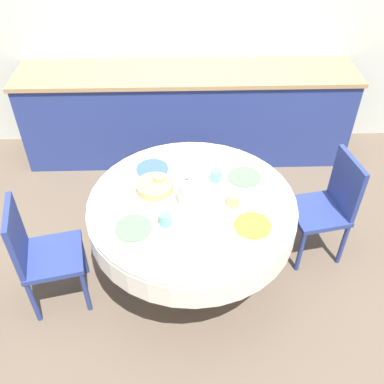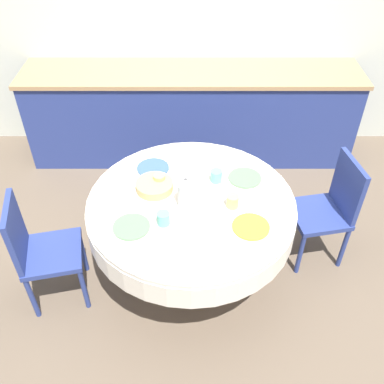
# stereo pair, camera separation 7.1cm
# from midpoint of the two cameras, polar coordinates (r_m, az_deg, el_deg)

# --- Properties ---
(ground_plane) EXTENTS (12.00, 12.00, 0.00)m
(ground_plane) POSITION_cam_midpoint_polar(r_m,az_deg,el_deg) (3.46, -0.60, -10.23)
(ground_plane) COLOR brown
(wall_back) EXTENTS (7.00, 0.05, 2.60)m
(wall_back) POSITION_cam_midpoint_polar(r_m,az_deg,el_deg) (4.35, -1.33, 22.11)
(wall_back) COLOR beige
(wall_back) RESTS_ON ground_plane
(kitchen_counter) EXTENTS (3.24, 0.64, 0.93)m
(kitchen_counter) POSITION_cam_midpoint_polar(r_m,az_deg,el_deg) (4.39, -1.11, 10.33)
(kitchen_counter) COLOR navy
(kitchen_counter) RESTS_ON ground_plane
(dining_table) EXTENTS (1.45, 1.45, 0.73)m
(dining_table) POSITION_cam_midpoint_polar(r_m,az_deg,el_deg) (3.01, -0.67, -2.90)
(dining_table) COLOR tan
(dining_table) RESTS_ON ground_plane
(chair_left) EXTENTS (0.47, 0.47, 0.90)m
(chair_left) POSITION_cam_midpoint_polar(r_m,az_deg,el_deg) (3.40, 17.16, -1.47)
(chair_left) COLOR navy
(chair_left) RESTS_ON ground_plane
(chair_right) EXTENTS (0.48, 0.48, 0.90)m
(chair_right) POSITION_cam_midpoint_polar(r_m,az_deg,el_deg) (3.10, -20.32, -7.47)
(chair_right) COLOR navy
(chair_right) RESTS_ON ground_plane
(plate_near_left) EXTENTS (0.24, 0.24, 0.01)m
(plate_near_left) POSITION_cam_midpoint_polar(r_m,az_deg,el_deg) (2.76, -8.56, -4.78)
(plate_near_left) COLOR #5BA85B
(plate_near_left) RESTS_ON dining_table
(cup_near_left) EXTENTS (0.08, 0.08, 0.09)m
(cup_near_left) POSITION_cam_midpoint_polar(r_m,az_deg,el_deg) (2.74, -4.32, -3.63)
(cup_near_left) COLOR #5BA39E
(cup_near_left) RESTS_ON dining_table
(plate_near_right) EXTENTS (0.24, 0.24, 0.01)m
(plate_near_right) POSITION_cam_midpoint_polar(r_m,az_deg,el_deg) (2.77, 7.37, -4.45)
(plate_near_right) COLOR yellow
(plate_near_right) RESTS_ON dining_table
(cup_near_right) EXTENTS (0.08, 0.08, 0.09)m
(cup_near_right) POSITION_cam_midpoint_polar(r_m,az_deg,el_deg) (2.88, 4.86, -1.14)
(cup_near_right) COLOR #DBB766
(cup_near_right) RESTS_ON dining_table
(plate_far_left) EXTENTS (0.24, 0.24, 0.01)m
(plate_far_left) POSITION_cam_midpoint_polar(r_m,az_deg,el_deg) (3.21, -5.95, 3.09)
(plate_far_left) COLOR #3856AD
(plate_far_left) RESTS_ON dining_table
(cup_far_left) EXTENTS (0.08, 0.08, 0.09)m
(cup_far_left) POSITION_cam_midpoint_polar(r_m,az_deg,el_deg) (3.04, -5.03, 1.49)
(cup_far_left) COLOR #DBB766
(cup_far_left) RESTS_ON dining_table
(plate_far_right) EXTENTS (0.24, 0.24, 0.01)m
(plate_far_right) POSITION_cam_midpoint_polar(r_m,az_deg,el_deg) (3.14, 6.36, 2.01)
(plate_far_right) COLOR #5BA85B
(plate_far_right) RESTS_ON dining_table
(cup_far_right) EXTENTS (0.08, 0.08, 0.09)m
(cup_far_right) POSITION_cam_midpoint_polar(r_m,az_deg,el_deg) (3.07, 2.58, 2.20)
(cup_far_right) COLOR #5BA39E
(cup_far_right) RESTS_ON dining_table
(coffee_carafe) EXTENTS (0.11, 0.11, 0.26)m
(coffee_carafe) POSITION_cam_midpoint_polar(r_m,az_deg,el_deg) (2.83, -1.40, -0.04)
(coffee_carafe) COLOR #B2B2B7
(coffee_carafe) RESTS_ON dining_table
(bread_basket) EXTENTS (0.26, 0.26, 0.06)m
(bread_basket) POSITION_cam_midpoint_polar(r_m,az_deg,el_deg) (3.01, -5.66, 0.70)
(bread_basket) COLOR tan
(bread_basket) RESTS_ON dining_table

